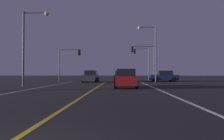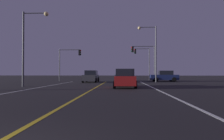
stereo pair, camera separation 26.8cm
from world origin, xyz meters
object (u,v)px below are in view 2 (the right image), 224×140
at_px(car_lead_same_lane, 125,79).
at_px(street_lamp_left_mid, 30,38).
at_px(traffic_light_near_right, 143,55).
at_px(car_ahead_far, 121,76).
at_px(car_crossing_side, 164,76).
at_px(traffic_light_near_left, 70,57).
at_px(traffic_light_far_right, 142,57).
at_px(street_lamp_right_far, 152,46).
at_px(car_oncoming, 91,77).

relative_size(car_lead_same_lane, street_lamp_left_mid, 0.58).
height_order(traffic_light_near_right, street_lamp_left_mid, street_lamp_left_mid).
relative_size(car_ahead_far, car_crossing_side, 1.00).
relative_size(car_ahead_far, traffic_light_near_left, 0.85).
bearing_deg(car_lead_same_lane, car_crossing_side, -26.86).
distance_m(car_lead_same_lane, traffic_light_far_right, 18.31).
distance_m(street_lamp_left_mid, street_lamp_right_far, 16.36).
height_order(car_lead_same_lane, traffic_light_near_left, traffic_light_near_left).
bearing_deg(traffic_light_near_right, car_lead_same_lane, 75.68).
bearing_deg(traffic_light_far_right, street_lamp_left_mid, 52.80).
height_order(car_oncoming, street_lamp_right_far, street_lamp_right_far).
xyz_separation_m(car_oncoming, traffic_light_near_right, (7.80, 2.38, 3.32)).
bearing_deg(car_ahead_far, traffic_light_far_right, -42.48).
distance_m(traffic_light_near_right, traffic_light_near_left, 11.51).
xyz_separation_m(street_lamp_left_mid, street_lamp_right_far, (13.38, 9.40, 0.42)).
bearing_deg(traffic_light_far_right, car_lead_same_lane, 78.65).
xyz_separation_m(car_oncoming, street_lamp_right_far, (8.75, 0.32, 4.36)).
bearing_deg(car_lead_same_lane, traffic_light_near_right, -14.32).
bearing_deg(car_oncoming, street_lamp_right_far, 92.10).
bearing_deg(car_oncoming, traffic_light_far_right, 133.72).
distance_m(car_ahead_far, traffic_light_far_right, 6.80).
bearing_deg(street_lamp_right_far, car_ahead_far, -36.17).
distance_m(car_crossing_side, traffic_light_near_right, 4.72).
distance_m(car_ahead_far, traffic_light_near_right, 4.97).
distance_m(car_ahead_far, traffic_light_near_left, 8.63).
distance_m(traffic_light_near_right, street_lamp_right_far, 2.50).
bearing_deg(car_ahead_far, traffic_light_near_left, 98.49).
bearing_deg(car_ahead_far, car_oncoming, 129.75).
xyz_separation_m(car_oncoming, car_lead_same_lane, (4.70, -9.74, 0.00)).
xyz_separation_m(car_ahead_far, street_lamp_left_mid, (-8.93, -12.65, 3.95)).
xyz_separation_m(traffic_light_far_right, street_lamp_left_mid, (-12.87, -16.96, 0.46)).
bearing_deg(street_lamp_left_mid, traffic_light_near_right, 42.67).
xyz_separation_m(car_oncoming, street_lamp_left_mid, (-4.63, -9.08, 3.95)).
height_order(car_oncoming, street_lamp_left_mid, street_lamp_left_mid).
distance_m(car_oncoming, car_crossing_side, 11.49).
xyz_separation_m(traffic_light_near_left, street_lamp_right_far, (12.46, -2.06, 1.38)).
bearing_deg(street_lamp_right_far, car_oncoming, 2.10).
bearing_deg(street_lamp_right_far, traffic_light_far_right, -86.13).
relative_size(traffic_light_far_right, street_lamp_right_far, 0.72).
bearing_deg(car_ahead_far, car_lead_same_lane, -178.26).
xyz_separation_m(car_crossing_side, traffic_light_far_right, (-2.88, 4.96, 3.49)).
xyz_separation_m(car_lead_same_lane, street_lamp_left_mid, (-9.33, 0.67, 3.95)).
relative_size(traffic_light_near_right, street_lamp_right_far, 0.68).
height_order(car_oncoming, traffic_light_near_left, traffic_light_near_left).
bearing_deg(car_lead_same_lane, traffic_light_far_right, -11.35).
distance_m(car_crossing_side, street_lamp_right_far, 5.60).
height_order(car_oncoming, traffic_light_far_right, traffic_light_far_right).
bearing_deg(street_lamp_right_far, street_lamp_left_mid, 35.08).
bearing_deg(car_ahead_far, car_crossing_side, -95.51).
bearing_deg(car_crossing_side, car_ahead_far, -5.51).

